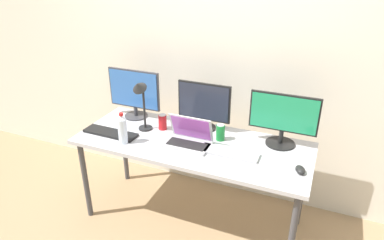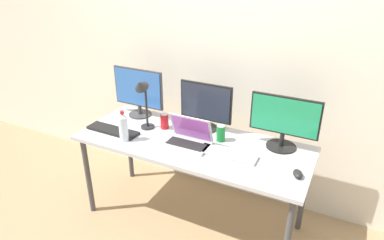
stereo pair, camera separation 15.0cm
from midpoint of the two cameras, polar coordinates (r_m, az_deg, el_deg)
ground_plane at (r=3.00m, az=1.49°, el=-16.09°), size 16.00×16.00×0.00m
wall_back at (r=2.88m, az=6.92°, el=11.41°), size 7.00×0.08×2.60m
work_desk at (r=2.60m, az=1.66°, el=-4.87°), size 1.76×0.70×0.74m
monitor_left at (r=2.93m, az=-7.47°, el=4.79°), size 0.47×0.20×0.42m
monitor_center at (r=2.68m, az=4.01°, el=2.35°), size 0.43×0.20×0.38m
monitor_right at (r=2.50m, az=16.79°, el=-0.12°), size 0.49×0.22×0.39m
laptop_silver at (r=2.51m, az=1.14°, el=-3.01°), size 0.33×0.21×0.22m
keyboard_main at (r=2.76m, az=-11.54°, el=-1.73°), size 0.44×0.13×0.02m
keyboard_aux at (r=2.41m, az=7.80°, el=-5.69°), size 0.41×0.13×0.02m
mouse_by_keyboard at (r=2.30m, az=19.05°, el=-8.51°), size 0.09×0.11×0.04m
water_bottle at (r=2.57m, az=-9.74°, el=-1.23°), size 0.07×0.07×0.24m
soda_can_near_keyboard at (r=2.57m, az=6.50°, el=-2.22°), size 0.07×0.07×0.13m
soda_can_by_laptop at (r=2.74m, az=-3.04°, el=-0.21°), size 0.07×0.07×0.13m
desk_lamp at (r=2.64m, az=-6.65°, el=4.18°), size 0.11×0.18×0.44m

